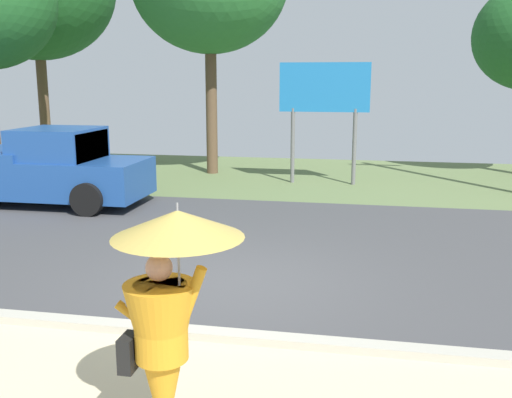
{
  "coord_description": "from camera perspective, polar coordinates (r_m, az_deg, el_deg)",
  "views": [
    {
      "loc": [
        2.01,
        -8.34,
        3.09
      ],
      "look_at": [
        0.2,
        1.0,
        1.1
      ],
      "focal_mm": 41.02,
      "sensor_mm": 36.0,
      "label": 1
    }
  ],
  "objects": [
    {
      "name": "pickup_truck",
      "position": [
        15.34,
        -20.09,
        2.77
      ],
      "size": [
        5.2,
        2.28,
        1.88
      ],
      "rotation": [
        0.0,
        0.0,
        -0.11
      ],
      "color": "#1E478C",
      "rests_on": "ground_plane"
    },
    {
      "name": "ground_plane",
      "position": [
        11.88,
        0.86,
        -3.5
      ],
      "size": [
        40.0,
        22.0,
        0.2
      ],
      "color": "#424244"
    },
    {
      "name": "monk_pedestrian",
      "position": [
        4.94,
        -8.78,
        -11.78
      ],
      "size": [
        1.1,
        1.06,
        2.13
      ],
      "rotation": [
        0.0,
        0.0,
        -0.12
      ],
      "color": "orange",
      "rests_on": "ground_plane"
    },
    {
      "name": "roadside_billboard",
      "position": [
        17.17,
        6.68,
        9.93
      ],
      "size": [
        2.6,
        0.12,
        3.5
      ],
      "color": "slate",
      "rests_on": "ground_plane"
    }
  ]
}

